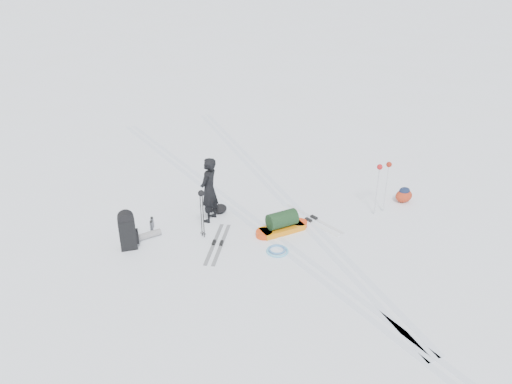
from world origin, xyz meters
The scene contains 14 objects.
ground centered at (0.00, 0.00, 0.00)m, with size 200.00×200.00×0.00m, color white.
snow_hill_backdrop centered at (62.69, 84.02, -69.02)m, with size 359.50×192.00×162.45m.
ski_tracks centered at (0.61, 0.88, 0.00)m, with size 3.38×17.97×0.01m.
skier centered at (-0.91, 1.13, 0.82)m, with size 0.60×0.39×1.65m, color black.
pulk_sled centered at (0.35, -0.20, 0.20)m, with size 1.37×0.46×0.52m.
expedition_rucksack centered at (-2.96, 0.86, 0.43)m, with size 1.02×0.46×0.93m.
ski_poles_black centered at (-1.38, 0.48, 0.99)m, with size 0.15×0.17×1.21m.
ski_poles_silver centered at (2.99, -0.61, 1.14)m, with size 0.44×0.14×1.37m.
touring_skis_grey centered at (-1.23, 0.02, 0.01)m, with size 1.26×1.54×0.06m.
touring_skis_white centered at (1.27, -0.10, 0.02)m, with size 0.67×1.95×0.07m.
rope_coil centered at (-0.20, -0.89, 0.03)m, with size 0.55×0.55×0.06m.
small_daypack centered at (3.96, -0.47, 0.20)m, with size 0.55×0.47×0.41m.
thermos_pair centered at (-2.32, 1.38, 0.14)m, with size 0.18×0.30×0.29m.
stuff_sack centered at (-0.56, 1.33, 0.12)m, with size 0.44×0.36×0.24m.
Camera 1 is at (-5.12, -8.81, 6.14)m, focal length 35.00 mm.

